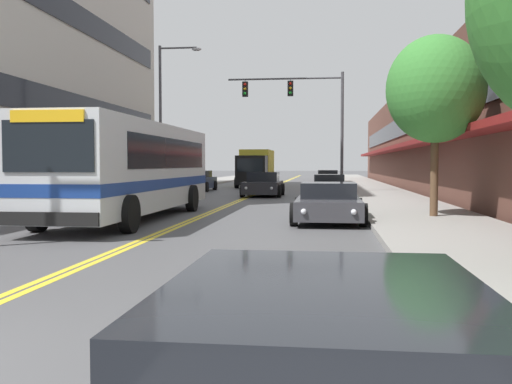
# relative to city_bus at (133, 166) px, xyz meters

# --- Properties ---
(ground_plane) EXTENTS (240.00, 240.00, 0.00)m
(ground_plane) POSITION_rel_city_bus_xyz_m (2.07, 22.84, -1.75)
(ground_plane) COLOR #4C4C4F
(sidewalk_left) EXTENTS (3.83, 106.00, 0.16)m
(sidewalk_left) POSITION_rel_city_bus_xyz_m (-5.34, 22.84, -1.67)
(sidewalk_left) COLOR gray
(sidewalk_left) RESTS_ON ground_plane
(sidewalk_right) EXTENTS (3.83, 106.00, 0.16)m
(sidewalk_right) POSITION_rel_city_bus_xyz_m (9.48, 22.84, -1.67)
(sidewalk_right) COLOR gray
(sidewalk_right) RESTS_ON ground_plane
(centre_line) EXTENTS (0.34, 106.00, 0.01)m
(centre_line) POSITION_rel_city_bus_xyz_m (2.07, 22.84, -1.74)
(centre_line) COLOR yellow
(centre_line) RESTS_ON ground_plane
(storefront_row_right) EXTENTS (9.10, 68.00, 7.28)m
(storefront_row_right) POSITION_rel_city_bus_xyz_m (15.62, 22.84, 1.89)
(storefront_row_right) COLOR brown
(storefront_row_right) RESTS_ON ground_plane
(city_bus) EXTENTS (2.82, 11.42, 3.09)m
(city_bus) POSITION_rel_city_bus_xyz_m (0.00, 0.00, 0.00)
(city_bus) COLOR silver
(city_bus) RESTS_ON ground_plane
(car_navy_parked_left_mid) EXTENTS (1.99, 4.69, 1.43)m
(car_navy_parked_left_mid) POSITION_rel_city_bus_xyz_m (-2.24, 11.98, -1.09)
(car_navy_parked_left_mid) COLOR #19234C
(car_navy_parked_left_mid) RESTS_ON ground_plane
(car_slate_blue_parked_left_far) EXTENTS (2.18, 4.80, 1.37)m
(car_slate_blue_parked_left_far) POSITION_rel_city_bus_xyz_m (-2.37, 19.50, -1.10)
(car_slate_blue_parked_left_far) COLOR #475675
(car_slate_blue_parked_left_far) RESTS_ON ground_plane
(car_champagne_parked_right_mid) EXTENTS (2.02, 4.36, 1.28)m
(car_champagne_parked_right_mid) POSITION_rel_city_bus_xyz_m (6.49, 11.48, -1.14)
(car_champagne_parked_right_mid) COLOR beige
(car_champagne_parked_right_mid) RESTS_ON ground_plane
(car_beige_parked_right_far) EXTENTS (2.08, 4.26, 1.33)m
(car_beige_parked_right_far) POSITION_rel_city_bus_xyz_m (6.45, 28.64, -1.13)
(car_beige_parked_right_far) COLOR #BCAD89
(car_beige_parked_right_far) RESTS_ON ground_plane
(car_dark_grey_parked_right_end) EXTENTS (2.21, 4.33, 1.22)m
(car_dark_grey_parked_right_end) POSITION_rel_city_bus_xyz_m (6.41, -0.38, -1.17)
(car_dark_grey_parked_right_end) COLOR #38383D
(car_dark_grey_parked_right_end) RESTS_ON ground_plane
(car_charcoal_moving_lead) EXTENTS (2.20, 4.29, 1.37)m
(car_charcoal_moving_lead) POSITION_rel_city_bus_xyz_m (2.81, 13.70, -1.11)
(car_charcoal_moving_lead) COLOR #232328
(car_charcoal_moving_lead) RESTS_ON ground_plane
(box_truck) EXTENTS (2.58, 7.08, 2.96)m
(box_truck) POSITION_rel_city_bus_xyz_m (0.76, 26.96, -0.23)
(box_truck) COLOR black
(box_truck) RESTS_ON ground_plane
(traffic_signal_mast) EXTENTS (7.08, 0.38, 7.38)m
(traffic_signal_mast) POSITION_rel_city_bus_xyz_m (4.98, 16.89, 3.53)
(traffic_signal_mast) COLOR #47474C
(traffic_signal_mast) RESTS_ON ground_plane
(street_lamp_left_far) EXTENTS (2.52, 0.28, 8.62)m
(street_lamp_left_far) POSITION_rel_city_bus_xyz_m (-2.90, 14.05, 3.36)
(street_lamp_left_far) COLOR #47474C
(street_lamp_left_far) RESTS_ON ground_plane
(street_tree_right_mid) EXTENTS (3.06, 3.06, 5.67)m
(street_tree_right_mid) POSITION_rel_city_bus_xyz_m (9.73, 0.37, 2.39)
(street_tree_right_mid) COLOR brown
(street_tree_right_mid) RESTS_ON sidewalk_right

